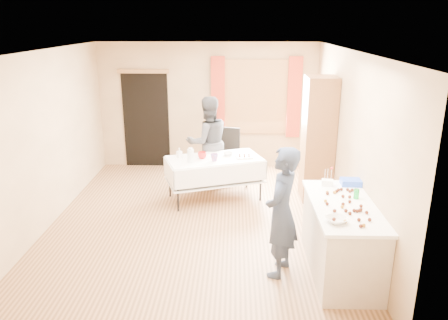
{
  "coord_description": "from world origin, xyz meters",
  "views": [
    {
      "loc": [
        0.57,
        -6.23,
        3.0
      ],
      "look_at": [
        0.41,
        0.0,
        1.0
      ],
      "focal_mm": 35.0,
      "sensor_mm": 36.0,
      "label": 1
    }
  ],
  "objects_px": {
    "party_table": "(215,175)",
    "woman": "(208,142)",
    "chair": "(227,165)",
    "counter": "(341,238)",
    "cabinet": "(318,140)",
    "girl": "(281,212)"
  },
  "relations": [
    {
      "from": "party_table",
      "to": "woman",
      "type": "height_order",
      "value": "woman"
    },
    {
      "from": "chair",
      "to": "party_table",
      "type": "bearing_deg",
      "value": -86.91
    },
    {
      "from": "counter",
      "to": "chair",
      "type": "xyz_separation_m",
      "value": [
        -1.47,
        3.25,
        -0.15
      ]
    },
    {
      "from": "cabinet",
      "to": "counter",
      "type": "bearing_deg",
      "value": -92.4
    },
    {
      "from": "counter",
      "to": "girl",
      "type": "bearing_deg",
      "value": -175.64
    },
    {
      "from": "party_table",
      "to": "woman",
      "type": "distance_m",
      "value": 0.78
    },
    {
      "from": "party_table",
      "to": "girl",
      "type": "relative_size",
      "value": 1.11
    },
    {
      "from": "cabinet",
      "to": "girl",
      "type": "xyz_separation_m",
      "value": [
        -0.85,
        -2.44,
        -0.25
      ]
    },
    {
      "from": "party_table",
      "to": "girl",
      "type": "height_order",
      "value": "girl"
    },
    {
      "from": "cabinet",
      "to": "chair",
      "type": "distance_m",
      "value": 1.94
    },
    {
      "from": "cabinet",
      "to": "woman",
      "type": "distance_m",
      "value": 2.01
    },
    {
      "from": "counter",
      "to": "woman",
      "type": "relative_size",
      "value": 0.95
    },
    {
      "from": "chair",
      "to": "woman",
      "type": "height_order",
      "value": "woman"
    },
    {
      "from": "party_table",
      "to": "girl",
      "type": "distance_m",
      "value": 2.55
    },
    {
      "from": "counter",
      "to": "woman",
      "type": "bearing_deg",
      "value": 121.65
    },
    {
      "from": "cabinet",
      "to": "girl",
      "type": "height_order",
      "value": "cabinet"
    },
    {
      "from": "cabinet",
      "to": "girl",
      "type": "bearing_deg",
      "value": -109.28
    },
    {
      "from": "cabinet",
      "to": "counter",
      "type": "height_order",
      "value": "cabinet"
    },
    {
      "from": "chair",
      "to": "woman",
      "type": "xyz_separation_m",
      "value": [
        -0.35,
        -0.3,
        0.55
      ]
    },
    {
      "from": "counter",
      "to": "chair",
      "type": "bearing_deg",
      "value": 114.29
    },
    {
      "from": "girl",
      "to": "woman",
      "type": "bearing_deg",
      "value": -138.79
    },
    {
      "from": "counter",
      "to": "cabinet",
      "type": "bearing_deg",
      "value": 87.6
    }
  ]
}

